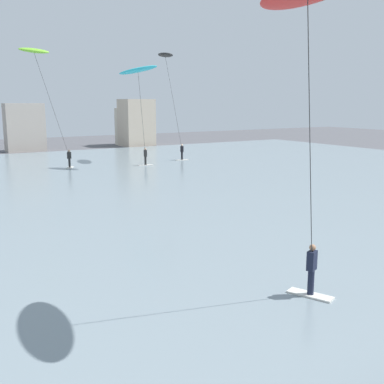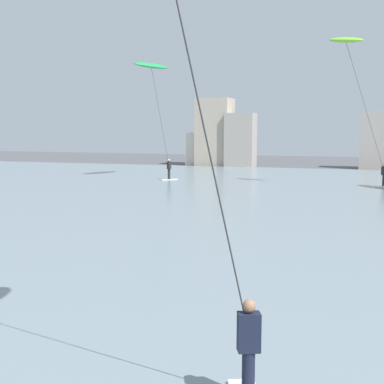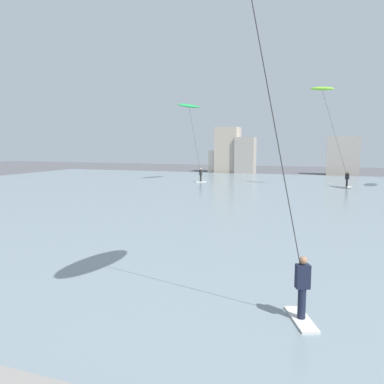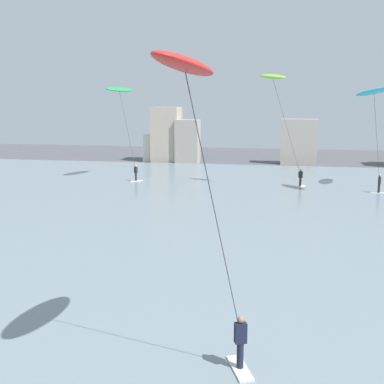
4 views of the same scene
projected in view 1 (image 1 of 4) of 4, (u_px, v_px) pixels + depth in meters
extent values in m
cube|color=gray|center=(64.00, 191.00, 31.92)|extent=(84.00, 52.00, 0.10)
cube|color=#A89E93|center=(25.00, 128.00, 57.39)|extent=(4.54, 2.28, 5.79)
cube|color=beige|center=(131.00, 127.00, 66.18)|extent=(3.65, 3.01, 5.10)
cube|color=#B7A893|center=(136.00, 123.00, 64.68)|extent=(4.06, 3.72, 6.32)
cube|color=silver|center=(310.00, 295.00, 14.65)|extent=(0.94, 1.46, 0.06)
cylinder|color=#191E33|center=(311.00, 282.00, 14.57)|extent=(0.20, 0.20, 0.78)
cube|color=#191E33|center=(312.00, 260.00, 14.44)|extent=(0.40, 0.33, 0.60)
sphere|color=#9E7051|center=(313.00, 248.00, 14.37)|extent=(0.20, 0.20, 0.20)
cylinder|color=#333333|center=(310.00, 144.00, 13.06)|extent=(1.48, 0.83, 7.33)
cube|color=silver|center=(70.00, 168.00, 42.86)|extent=(1.05, 1.44, 0.06)
cylinder|color=black|center=(70.00, 163.00, 42.78)|extent=(0.20, 0.20, 0.78)
cube|color=black|center=(69.00, 155.00, 42.65)|extent=(0.40, 0.35, 0.60)
sphere|color=tan|center=(69.00, 151.00, 42.58)|extent=(0.20, 0.20, 0.20)
cylinder|color=#333333|center=(52.00, 107.00, 40.72)|extent=(2.83, 0.98, 8.75)
ellipsoid|color=#7AD133|center=(34.00, 51.00, 38.75)|extent=(2.55, 1.61, 0.76)
cube|color=silver|center=(182.00, 160.00, 48.49)|extent=(1.45, 0.66, 0.06)
cylinder|color=black|center=(182.00, 156.00, 48.41)|extent=(0.20, 0.20, 0.78)
cube|color=black|center=(182.00, 149.00, 48.29)|extent=(0.27, 0.37, 0.60)
sphere|color=beige|center=(182.00, 145.00, 48.21)|extent=(0.20, 0.20, 0.20)
cylinder|color=#333333|center=(174.00, 104.00, 47.25)|extent=(1.57, 0.52, 9.11)
ellipsoid|color=black|center=(165.00, 55.00, 46.17)|extent=(2.13, 3.92, 0.74)
cube|color=silver|center=(146.00, 165.00, 44.50)|extent=(1.45, 0.64, 0.06)
cylinder|color=black|center=(145.00, 161.00, 44.42)|extent=(0.20, 0.20, 0.78)
cube|color=black|center=(145.00, 153.00, 44.29)|extent=(0.27, 0.37, 0.60)
sphere|color=tan|center=(145.00, 149.00, 44.22)|extent=(0.20, 0.20, 0.20)
cylinder|color=#333333|center=(142.00, 114.00, 42.85)|extent=(1.16, 1.17, 7.35)
ellipsoid|color=#28B2C6|center=(138.00, 70.00, 41.37)|extent=(3.22, 3.56, 1.05)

